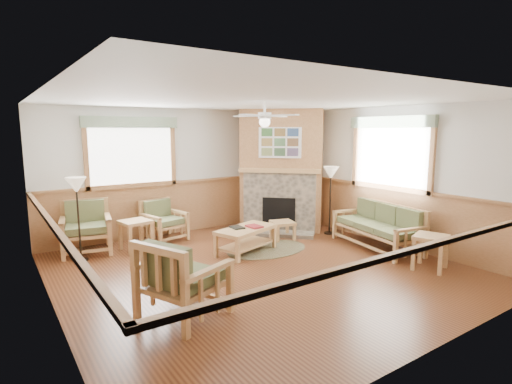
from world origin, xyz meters
TOP-DOWN VIEW (x-y plane):
  - floor at (0.00, 0.00)m, footprint 6.00×6.00m
  - ceiling at (0.00, 0.00)m, footprint 6.00×6.00m
  - wall_back at (0.00, 3.00)m, footprint 6.00×0.02m
  - wall_front at (0.00, -3.00)m, footprint 6.00×0.02m
  - wall_left at (-3.00, 0.00)m, footprint 0.02×6.00m
  - wall_right at (3.00, 0.00)m, footprint 0.02×6.00m
  - wainscot at (0.00, 0.00)m, footprint 6.00×6.00m
  - fireplace at (2.05, 2.05)m, footprint 3.11×3.11m
  - window_back at (-1.10, 2.96)m, footprint 1.90×0.16m
  - window_right at (2.96, -0.20)m, footprint 0.16×1.90m
  - ceiling_fan at (0.30, 0.30)m, footprint 1.59×1.59m
  - sofa at (2.55, -0.27)m, footprint 1.95×1.08m
  - armchair_back_left at (-2.13, 2.55)m, footprint 0.99×0.99m
  - armchair_back_right at (-0.62, 2.55)m, footprint 0.87×0.87m
  - armchair_left at (-1.70, -0.84)m, footprint 1.13×1.13m
  - coffee_table at (0.30, 0.88)m, footprint 1.30×0.93m
  - end_table_chairs at (-1.33, 2.20)m, footprint 0.58×0.57m
  - end_table_sofa at (2.29, -1.56)m, footprint 0.64×0.63m
  - footstool at (1.40, 1.20)m, footprint 0.55×0.55m
  - braided_rug at (0.73, 0.81)m, footprint 2.15×2.15m
  - floor_lamp_left at (-2.33, 2.09)m, footprint 0.37×0.37m
  - floor_lamp_right at (2.55, 1.00)m, footprint 0.43×0.43m
  - book_red at (0.45, 0.83)m, footprint 0.23×0.31m
  - book_dark at (0.15, 0.95)m, footprint 0.21×0.28m

SIDE VIEW (x-z plane):
  - floor at x=0.00m, z-range -0.01..0.00m
  - braided_rug at x=0.73m, z-range 0.00..0.01m
  - footstool at x=1.40m, z-range 0.00..0.39m
  - coffee_table at x=0.30m, z-range 0.00..0.47m
  - end_table_sofa at x=2.29m, z-range 0.00..0.57m
  - end_table_chairs at x=-1.33m, z-range 0.00..0.57m
  - armchair_back_right at x=-0.62m, z-range 0.00..0.82m
  - sofa at x=2.55m, z-range 0.00..0.85m
  - armchair_back_left at x=-2.13m, z-range 0.00..0.95m
  - armchair_left at x=-1.70m, z-range 0.00..0.97m
  - book_dark at x=0.15m, z-range 0.48..0.51m
  - book_red at x=0.45m, z-range 0.49..0.52m
  - wainscot at x=0.00m, z-range 0.00..1.10m
  - floor_lamp_left at x=-2.33m, z-range 0.00..1.47m
  - floor_lamp_right at x=2.55m, z-range 0.00..1.49m
  - wall_back at x=0.00m, z-range 0.00..2.70m
  - wall_front at x=0.00m, z-range 0.00..2.70m
  - wall_left at x=-3.00m, z-range 0.00..2.70m
  - wall_right at x=3.00m, z-range 0.00..2.70m
  - fireplace at x=2.05m, z-range 0.00..2.70m
  - window_back at x=-1.10m, z-range 1.78..3.28m
  - window_right at x=2.96m, z-range 1.78..3.28m
  - ceiling_fan at x=0.30m, z-range 2.48..2.84m
  - ceiling at x=0.00m, z-range 2.70..2.71m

